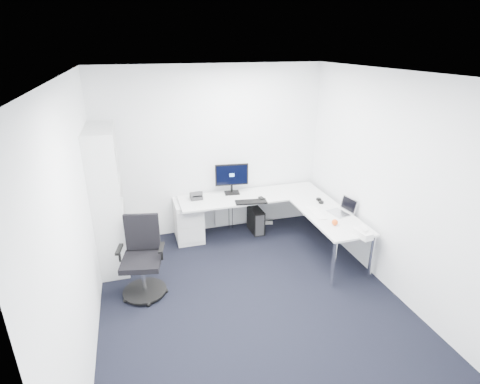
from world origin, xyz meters
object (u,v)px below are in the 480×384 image
object	(u,v)px
bookshelf	(107,199)
monitor	(232,179)
l_desk	(258,223)
task_chair	(141,259)
laptop	(339,207)

from	to	relation	value
bookshelf	monitor	world-z (taller)	bookshelf
l_desk	task_chair	distance (m)	2.01
bookshelf	task_chair	distance (m)	1.09
l_desk	bookshelf	size ratio (longest dim) A/B	1.18
l_desk	task_chair	bearing A→B (deg)	-154.83
monitor	laptop	distance (m)	1.74
task_chair	monitor	distance (m)	2.08
bookshelf	monitor	distance (m)	1.94
task_chair	monitor	bearing A→B (deg)	53.39
monitor	l_desk	bearing A→B (deg)	-53.73
laptop	task_chair	bearing A→B (deg)	172.32
bookshelf	laptop	world-z (taller)	bookshelf
l_desk	task_chair	size ratio (longest dim) A/B	2.30
bookshelf	task_chair	bearing A→B (deg)	-67.96
monitor	laptop	bearing A→B (deg)	-36.66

